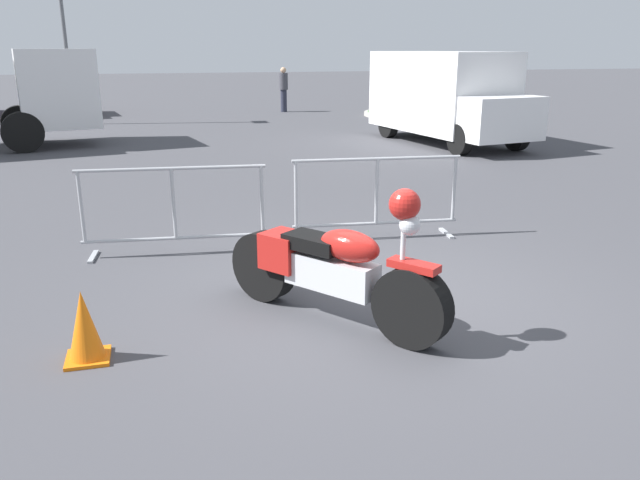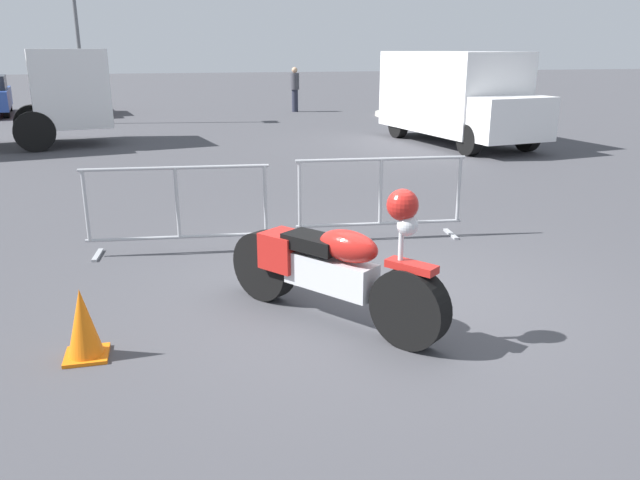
% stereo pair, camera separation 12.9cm
% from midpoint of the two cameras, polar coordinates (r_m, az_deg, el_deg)
% --- Properties ---
extents(ground_plane, '(120.00, 120.00, 0.00)m').
position_cam_midpoint_polar(ground_plane, '(6.29, 5.39, -5.33)').
color(ground_plane, '#424247').
extents(motorcycle, '(1.57, 2.00, 1.33)m').
position_cam_midpoint_polar(motorcycle, '(5.61, 1.63, -2.56)').
color(motorcycle, black).
rests_on(motorcycle, ground).
extents(crowd_barrier_near, '(2.20, 0.64, 1.07)m').
position_cam_midpoint_polar(crowd_barrier_near, '(7.65, -12.41, 2.80)').
color(crowd_barrier_near, '#9EA0A5').
rests_on(crowd_barrier_near, ground).
extents(crowd_barrier_far, '(2.20, 0.64, 1.07)m').
position_cam_midpoint_polar(crowd_barrier_far, '(8.11, 6.01, 3.91)').
color(crowd_barrier_far, '#9EA0A5').
rests_on(crowd_barrier_far, ground).
extents(delivery_van, '(2.71, 5.24, 2.31)m').
position_cam_midpoint_polar(delivery_van, '(16.89, 12.52, 12.84)').
color(delivery_van, white).
rests_on(delivery_van, ground).
extents(parked_car_maroon, '(2.40, 4.41, 1.42)m').
position_cam_midpoint_polar(parked_car_maroon, '(25.79, -22.13, 12.21)').
color(parked_car_maroon, maroon).
rests_on(parked_car_maroon, ground).
extents(pedestrian, '(0.44, 0.44, 1.69)m').
position_cam_midpoint_polar(pedestrian, '(24.91, -2.17, 13.75)').
color(pedestrian, '#262838').
rests_on(pedestrian, ground).
extents(planter_island, '(3.52, 3.52, 1.16)m').
position_cam_midpoint_polar(planter_island, '(23.76, 9.78, 12.06)').
color(planter_island, '#ADA89E').
rests_on(planter_island, ground).
extents(traffic_cone, '(0.34, 0.34, 0.59)m').
position_cam_midpoint_polar(traffic_cone, '(5.34, -20.19, -7.26)').
color(traffic_cone, orange).
rests_on(traffic_cone, ground).
extents(street_lamp, '(0.36, 0.70, 5.68)m').
position_cam_midpoint_polar(street_lamp, '(22.23, -21.39, 19.45)').
color(street_lamp, '#595B60').
rests_on(street_lamp, ground).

